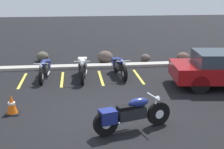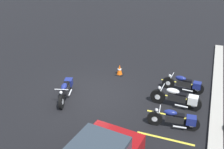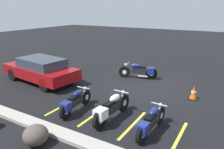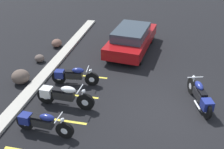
# 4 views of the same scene
# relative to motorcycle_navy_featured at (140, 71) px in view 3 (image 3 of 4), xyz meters

# --- Properties ---
(ground) EXTENTS (60.00, 60.00, 0.00)m
(ground) POSITION_rel_motorcycle_navy_featured_xyz_m (-0.69, 0.92, -0.45)
(ground) COLOR black
(motorcycle_navy_featured) EXTENTS (2.08, 0.89, 0.84)m
(motorcycle_navy_featured) POSITION_rel_motorcycle_navy_featured_xyz_m (0.00, 0.00, 0.00)
(motorcycle_navy_featured) COLOR black
(motorcycle_navy_featured) RESTS_ON ground
(parked_bike_0) EXTENTS (0.56, 1.98, 0.78)m
(parked_bike_0) POSITION_rel_motorcycle_navy_featured_xyz_m (-2.52, 4.99, -0.03)
(parked_bike_0) COLOR black
(parked_bike_0) RESTS_ON ground
(parked_bike_1) EXTENTS (0.62, 2.20, 0.87)m
(parked_bike_1) POSITION_rel_motorcycle_navy_featured_xyz_m (-1.03, 4.88, 0.01)
(parked_bike_1) COLOR black
(parked_bike_1) RESTS_ON ground
(parked_bike_2) EXTENTS (0.58, 1.98, 0.78)m
(parked_bike_2) POSITION_rel_motorcycle_navy_featured_xyz_m (0.47, 5.02, -0.03)
(parked_bike_2) COLOR black
(parked_bike_2) RESTS_ON ground
(car_red) EXTENTS (4.48, 2.28, 1.29)m
(car_red) POSITION_rel_motorcycle_navy_featured_xyz_m (4.30, 3.15, 0.23)
(car_red) COLOR black
(car_red) RESTS_ON ground
(concrete_curb) EXTENTS (18.00, 0.50, 0.12)m
(concrete_curb) POSITION_rel_motorcycle_navy_featured_xyz_m (-0.69, 6.49, -0.39)
(concrete_curb) COLOR #A8A399
(concrete_curb) RESTS_ON ground
(landscape_rock_0) EXTENTS (1.03, 1.03, 0.60)m
(landscape_rock_0) POSITION_rel_motorcycle_navy_featured_xyz_m (0.11, 7.19, -0.15)
(landscape_rock_0) COLOR brown
(landscape_rock_0) RESTS_ON ground
(traffic_cone) EXTENTS (0.40, 0.40, 0.58)m
(traffic_cone) POSITION_rel_motorcycle_navy_featured_xyz_m (-3.15, 1.48, -0.18)
(traffic_cone) COLOR black
(traffic_cone) RESTS_ON ground
(stall_line_0) EXTENTS (0.10, 2.10, 0.00)m
(stall_line_0) POSITION_rel_motorcycle_navy_featured_xyz_m (-3.37, 4.78, -0.45)
(stall_line_0) COLOR gold
(stall_line_0) RESTS_ON ground
(stall_line_1) EXTENTS (0.10, 2.10, 0.00)m
(stall_line_1) POSITION_rel_motorcycle_navy_featured_xyz_m (-1.84, 4.78, -0.45)
(stall_line_1) COLOR gold
(stall_line_1) RESTS_ON ground
(stall_line_2) EXTENTS (0.10, 2.10, 0.00)m
(stall_line_2) POSITION_rel_motorcycle_navy_featured_xyz_m (-0.31, 4.78, -0.45)
(stall_line_2) COLOR gold
(stall_line_2) RESTS_ON ground
(stall_line_3) EXTENTS (0.10, 2.10, 0.00)m
(stall_line_3) POSITION_rel_motorcycle_navy_featured_xyz_m (1.23, 4.78, -0.45)
(stall_line_3) COLOR gold
(stall_line_3) RESTS_ON ground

